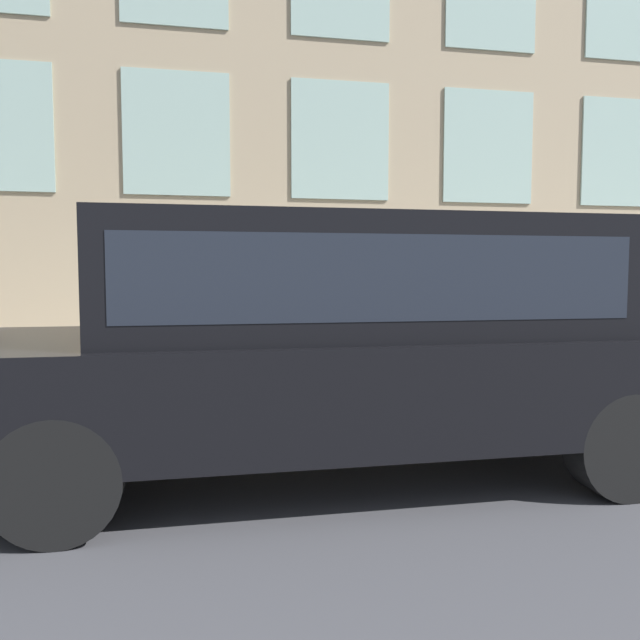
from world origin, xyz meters
name	(u,v)px	position (x,y,z in m)	size (l,w,h in m)	color
ground_plane	(297,424)	(0.00, 0.00, 0.00)	(80.00, 80.00, 0.00)	#47474C
sidewalk	(276,388)	(1.55, 0.00, 0.07)	(3.10, 60.00, 0.14)	#A8A093
building_facade	(259,13)	(3.25, 0.00, 5.04)	(0.33, 40.00, 10.06)	tan
fire_hydrant	(294,355)	(0.53, -0.05, 0.58)	(0.32, 0.44, 0.87)	gray
person	(344,324)	(1.07, -0.70, 0.85)	(0.29, 0.19, 1.18)	#998466
parked_truck_black_near	(343,331)	(-1.48, -0.08, 1.01)	(1.90, 5.38, 1.78)	black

